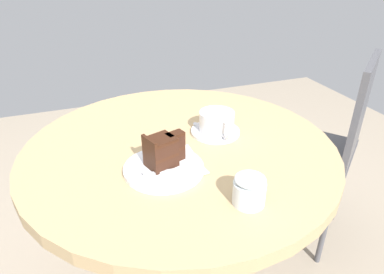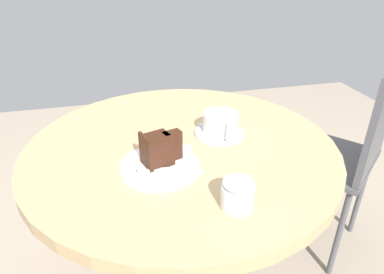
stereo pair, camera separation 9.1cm
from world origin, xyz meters
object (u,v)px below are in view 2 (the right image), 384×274
at_px(coffee_cup, 221,123).
at_px(cake_plate, 160,167).
at_px(cake_slice, 159,149).
at_px(fork, 145,171).
at_px(sugar_pot, 238,193).
at_px(teaspoon, 203,129).
at_px(napkin, 168,163).
at_px(cafe_chair, 347,147).
at_px(saucer, 219,133).

bearing_deg(coffee_cup, cake_plate, -56.03).
height_order(cake_slice, fork, cake_slice).
height_order(coffee_cup, sugar_pot, sugar_pot).
bearing_deg(coffee_cup, cake_slice, -57.56).
xyz_separation_m(coffee_cup, cake_slice, (0.13, -0.20, 0.01)).
distance_m(coffee_cup, teaspoon, 0.06).
bearing_deg(napkin, fork, -57.67).
xyz_separation_m(cake_plate, napkin, (-0.02, 0.02, -0.00)).
bearing_deg(teaspoon, coffee_cup, -120.53).
relative_size(coffee_cup, fork, 0.91).
distance_m(coffee_cup, cafe_chair, 0.68).
xyz_separation_m(teaspoon, napkin, (0.15, -0.13, -0.01)).
height_order(cake_slice, napkin, cake_slice).
xyz_separation_m(coffee_cup, fork, (0.16, -0.24, -0.03)).
height_order(saucer, napkin, saucer).
relative_size(cake_slice, sugar_pot, 1.51).
relative_size(saucer, cake_slice, 1.34).
bearing_deg(cafe_chair, cake_plate, -17.91).
relative_size(cake_slice, cafe_chair, 0.12).
relative_size(teaspoon, napkin, 0.65).
xyz_separation_m(fork, cafe_chair, (-0.33, 0.84, -0.24)).
xyz_separation_m(fork, napkin, (-0.04, 0.06, -0.01)).
bearing_deg(sugar_pot, saucer, 168.93).
xyz_separation_m(saucer, fork, (0.16, -0.24, 0.01)).
bearing_deg(fork, cafe_chair, -154.70).
xyz_separation_m(coffee_cup, napkin, (0.12, -0.18, -0.04)).
distance_m(fork, sugar_pot, 0.24).
relative_size(coffee_cup, sugar_pot, 1.93).
relative_size(coffee_cup, teaspoon, 1.25).
bearing_deg(cake_plate, napkin, 124.48).
relative_size(fork, cafe_chair, 0.17).
bearing_deg(coffee_cup, fork, -56.50).
height_order(saucer, sugar_pot, sugar_pot).
xyz_separation_m(teaspoon, cake_slice, (0.16, -0.15, 0.04)).
height_order(fork, sugar_pot, sugar_pot).
height_order(napkin, cafe_chair, cafe_chair).
bearing_deg(sugar_pot, fork, -132.08).
bearing_deg(cake_plate, saucer, 125.00).
bearing_deg(cafe_chair, teaspoon, -26.38).
bearing_deg(sugar_pot, teaspoon, 176.59).
distance_m(saucer, cake_slice, 0.24).
bearing_deg(napkin, teaspoon, 138.16).
bearing_deg(teaspoon, cake_slice, 137.68).
relative_size(coffee_cup, cake_slice, 1.28).
bearing_deg(napkin, coffee_cup, 123.90).
distance_m(coffee_cup, cake_plate, 0.25).
relative_size(saucer, cake_plate, 0.73).
relative_size(teaspoon, sugar_pot, 1.55).
xyz_separation_m(saucer, sugar_pot, (0.32, -0.06, 0.03)).
height_order(coffee_cup, cafe_chair, cafe_chair).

